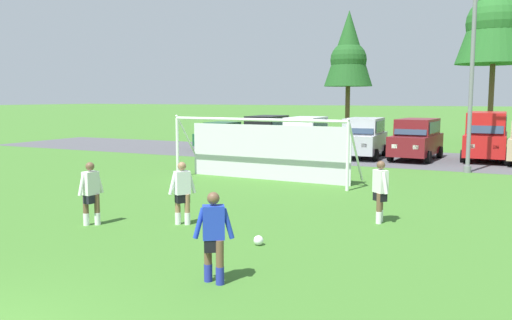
{
  "coord_description": "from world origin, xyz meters",
  "views": [
    {
      "loc": [
        6.5,
        -3.92,
        3.28
      ],
      "look_at": [
        -0.24,
        9.91,
        1.46
      ],
      "focal_mm": 37.17,
      "sensor_mm": 36.0,
      "label": 1
    }
  ],
  "objects": [
    {
      "name": "parked_car_slot_center",
      "position": [
        -0.9,
        24.71,
        1.11
      ],
      "size": [
        2.33,
        4.7,
        2.16
      ],
      "color": "#B2B2BC",
      "rests_on": "ground"
    },
    {
      "name": "parked_car_slot_left",
      "position": [
        -7.28,
        25.78,
        1.11
      ],
      "size": [
        2.22,
        4.64,
        2.16
      ],
      "color": "black",
      "rests_on": "ground"
    },
    {
      "name": "player_winger_right",
      "position": [
        3.43,
        9.81,
        0.82
      ],
      "size": [
        0.55,
        0.61,
        1.64
      ],
      "color": "brown",
      "rests_on": "ground"
    },
    {
      "name": "ground_plane",
      "position": [
        0.0,
        15.0,
        0.0
      ],
      "size": [
        400.0,
        400.0,
        0.0
      ],
      "primitive_type": "plane",
      "color": "#3D7028"
    },
    {
      "name": "tree_left_edge",
      "position": [
        -5.35,
        36.83,
        6.86
      ],
      "size": [
        3.74,
        3.74,
        9.98
      ],
      "color": "brown",
      "rests_on": "ground"
    },
    {
      "name": "player_striker_near",
      "position": [
        -1.11,
        7.35,
        0.82
      ],
      "size": [
        0.53,
        0.62,
        1.64
      ],
      "color": "#936B4C",
      "rests_on": "ground"
    },
    {
      "name": "player_defender_far",
      "position": [
        -3.19,
        6.26,
        0.82
      ],
      "size": [
        0.37,
        0.72,
        1.64
      ],
      "color": "brown",
      "rests_on": "ground"
    },
    {
      "name": "tree_mid_left",
      "position": [
        4.97,
        36.34,
        9.22
      ],
      "size": [
        5.02,
        5.02,
        13.4
      ],
      "color": "brown",
      "rests_on": "ground"
    },
    {
      "name": "parked_car_slot_center_right",
      "position": [
        1.89,
        24.96,
        1.11
      ],
      "size": [
        2.38,
        4.72,
        2.16
      ],
      "color": "maroon",
      "rests_on": "ground"
    },
    {
      "name": "parking_lot_strip",
      "position": [
        0.0,
        25.13,
        0.0
      ],
      "size": [
        52.0,
        8.4,
        0.01
      ],
      "primitive_type": "cube",
      "color": "#4C4C51",
      "rests_on": "ground"
    },
    {
      "name": "parked_car_slot_right",
      "position": [
        5.22,
        26.26,
        1.34
      ],
      "size": [
        2.22,
        4.81,
        2.52
      ],
      "color": "red",
      "rests_on": "ground"
    },
    {
      "name": "player_winger_left",
      "position": [
        1.84,
        3.93,
        0.82
      ],
      "size": [
        0.7,
        0.41,
        1.64
      ],
      "color": "brown",
      "rests_on": "ground"
    },
    {
      "name": "street_lamp",
      "position": [
        4.91,
        20.88,
        4.34
      ],
      "size": [
        2.0,
        0.32,
        8.4
      ],
      "color": "slate",
      "rests_on": "ground"
    },
    {
      "name": "parked_car_slot_far_left",
      "position": [
        -10.26,
        25.46,
        0.88
      ],
      "size": [
        2.14,
        4.26,
        1.72
      ],
      "color": "#194C2D",
      "rests_on": "ground"
    },
    {
      "name": "parked_car_slot_center_left",
      "position": [
        -4.29,
        24.69,
        1.11
      ],
      "size": [
        2.27,
        4.67,
        2.16
      ],
      "color": "silver",
      "rests_on": "ground"
    },
    {
      "name": "soccer_goal",
      "position": [
        -2.34,
        14.98,
        1.29
      ],
      "size": [
        7.47,
        2.16,
        2.57
      ],
      "color": "white",
      "rests_on": "ground"
    },
    {
      "name": "soccer_ball",
      "position": [
        1.5,
        6.46,
        0.11
      ],
      "size": [
        0.22,
        0.22,
        0.22
      ],
      "color": "white",
      "rests_on": "ground"
    }
  ]
}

